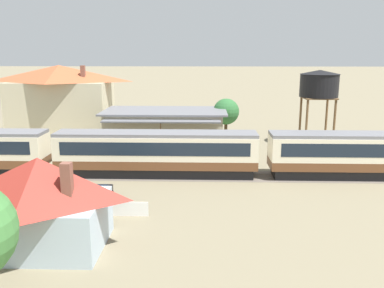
% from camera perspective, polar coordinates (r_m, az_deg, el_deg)
% --- Properties ---
extents(passenger_train, '(77.86, 3.06, 4.15)m').
position_cam_1_polar(passenger_train, '(37.87, 10.36, -1.17)').
color(passenger_train, brown).
rests_on(passenger_train, ground_plane).
extents(railway_track, '(133.82, 3.60, 0.04)m').
position_cam_1_polar(railway_track, '(38.08, -0.46, -4.46)').
color(railway_track, '#665B51').
rests_on(railway_track, ground_plane).
extents(station_building, '(14.59, 9.07, 4.55)m').
position_cam_1_polar(station_building, '(48.88, -3.78, 2.15)').
color(station_building, '#BCB293').
rests_on(station_building, ground_plane).
extents(station_house_terracotta_roof, '(14.63, 7.97, 9.55)m').
position_cam_1_polar(station_house_terracotta_roof, '(60.29, -17.93, 6.09)').
color(station_house_terracotta_roof, beige).
rests_on(station_house_terracotta_roof, ground_plane).
extents(water_tower, '(4.81, 4.81, 9.22)m').
position_cam_1_polar(water_tower, '(51.79, 17.42, 7.94)').
color(water_tower, brown).
rests_on(water_tower, ground_plane).
extents(cottage_red_roof, '(7.70, 5.61, 5.46)m').
position_cam_1_polar(cottage_red_roof, '(25.33, -20.45, -7.56)').
color(cottage_red_roof, silver).
rests_on(cottage_red_roof, ground_plane).
extents(parked_car_black, '(2.23, 4.81, 1.20)m').
position_cam_1_polar(parked_car_black, '(31.90, -13.35, -7.20)').
color(parked_car_black, black).
rests_on(parked_car_black, ground_plane).
extents(yard_tree_0, '(3.26, 3.26, 5.66)m').
position_cam_1_polar(yard_tree_0, '(51.06, 4.81, 4.52)').
color(yard_tree_0, '#4C3823').
rests_on(yard_tree_0, ground_plane).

